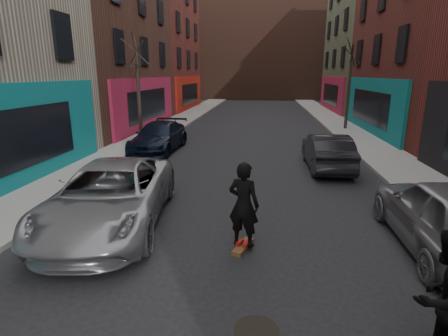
% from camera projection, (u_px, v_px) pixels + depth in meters
% --- Properties ---
extents(sidewalk_left, '(2.50, 84.00, 0.13)m').
position_uv_depth(sidewalk_left, '(187.00, 116.00, 31.17)').
color(sidewalk_left, gray).
rests_on(sidewalk_left, ground).
extents(sidewalk_right, '(2.50, 84.00, 0.13)m').
position_uv_depth(sidewalk_right, '(330.00, 118.00, 29.81)').
color(sidewalk_right, gray).
rests_on(sidewalk_right, ground).
extents(building_far, '(40.00, 10.00, 14.00)m').
position_uv_depth(building_far, '(262.00, 52.00, 53.60)').
color(building_far, '#47281E').
rests_on(building_far, ground).
extents(tree_left_far, '(2.00, 2.00, 6.50)m').
position_uv_depth(tree_left_far, '(138.00, 81.00, 18.79)').
color(tree_left_far, black).
rests_on(tree_left_far, sidewalk_left).
extents(tree_right_far, '(2.00, 2.00, 6.80)m').
position_uv_depth(tree_right_far, '(350.00, 77.00, 23.15)').
color(tree_right_far, black).
rests_on(tree_right_far, sidewalk_right).
extents(parked_left_far, '(3.32, 5.97, 1.58)m').
position_uv_depth(parked_left_far, '(111.00, 195.00, 8.86)').
color(parked_left_far, gray).
rests_on(parked_left_far, ground).
extents(parked_left_end, '(2.15, 4.96, 1.42)m').
position_uv_depth(parked_left_end, '(159.00, 137.00, 17.52)').
color(parked_left_end, black).
rests_on(parked_left_end, ground).
extents(parked_right_end, '(1.59, 4.38, 1.44)m').
position_uv_depth(parked_right_end, '(327.00, 151.00, 14.20)').
color(parked_right_end, black).
rests_on(parked_right_end, ground).
extents(skateboard, '(0.47, 0.83, 0.10)m').
position_uv_depth(skateboard, '(243.00, 247.00, 7.78)').
color(skateboard, brown).
rests_on(skateboard, ground).
extents(skateboarder, '(0.80, 0.66, 1.90)m').
position_uv_depth(skateboarder, '(244.00, 205.00, 7.51)').
color(skateboarder, black).
rests_on(skateboarder, skateboard).
extents(pedestrian, '(1.15, 1.05, 1.92)m').
position_uv_depth(pedestrian, '(444.00, 298.00, 4.53)').
color(pedestrian, black).
rests_on(pedestrian, ground).
extents(manhole, '(0.89, 0.89, 0.01)m').
position_uv_depth(manhole, '(256.00, 330.00, 5.31)').
color(manhole, black).
rests_on(manhole, ground).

